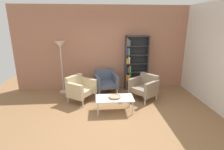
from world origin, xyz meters
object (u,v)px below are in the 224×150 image
coffee_table_low (115,99)px  armchair_corner_red (145,87)px  bookshelf_tall (134,64)px  floor_lamp_torchiere (60,51)px  decorative_bowl (115,97)px  armchair_near_window (80,88)px  armchair_by_bookshelf (106,81)px

coffee_table_low → armchair_corner_red: size_ratio=1.05×
bookshelf_tall → floor_lamp_torchiere: size_ratio=1.09×
bookshelf_tall → floor_lamp_torchiere: bearing=-176.8°
decorative_bowl → coffee_table_low: bearing=-97.1°
coffee_table_low → bookshelf_tall: bearing=63.4°
armchair_near_window → floor_lamp_torchiere: size_ratio=0.54×
bookshelf_tall → armchair_corner_red: 1.10m
armchair_by_bookshelf → floor_lamp_torchiere: floor_lamp_torchiere is taller
coffee_table_low → armchair_corner_red: armchair_corner_red is taller
armchair_corner_red → armchair_near_window: size_ratio=1.00×
coffee_table_low → armchair_near_window: (-0.99, 0.76, 0.05)m
armchair_by_bookshelf → floor_lamp_torchiere: (-1.46, 0.20, 1.03)m
coffee_table_low → decorative_bowl: 0.07m
armchair_corner_red → decorative_bowl: bearing=-92.1°
floor_lamp_torchiere → decorative_bowl: bearing=-43.3°
armchair_near_window → armchair_corner_red: bearing=-55.0°
armchair_by_bookshelf → coffee_table_low: bearing=-93.7°
coffee_table_low → armchair_corner_red: 1.24m
decorative_bowl → floor_lamp_torchiere: bearing=136.7°
coffee_table_low → armchair_corner_red: (1.00, 0.74, 0.05)m
decorative_bowl → armchair_by_bookshelf: armchair_by_bookshelf is taller
bookshelf_tall → armchair_by_bookshelf: bookshelf_tall is taller
coffee_table_low → armchair_by_bookshelf: armchair_by_bookshelf is taller
armchair_near_window → floor_lamp_torchiere: floor_lamp_torchiere is taller
coffee_table_low → decorative_bowl: bearing=82.9°
armchair_corner_red → coffee_table_low: bearing=-92.1°
decorative_bowl → armchair_near_window: 1.25m
decorative_bowl → floor_lamp_torchiere: (-1.64, 1.55, 1.01)m
bookshelf_tall → armchair_by_bookshelf: bearing=-161.7°
coffee_table_low → armchair_by_bookshelf: (-0.18, 1.35, 0.05)m
decorative_bowl → bookshelf_tall: bearing=63.4°
bookshelf_tall → armchair_corner_red: (0.16, -0.96, -0.51)m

